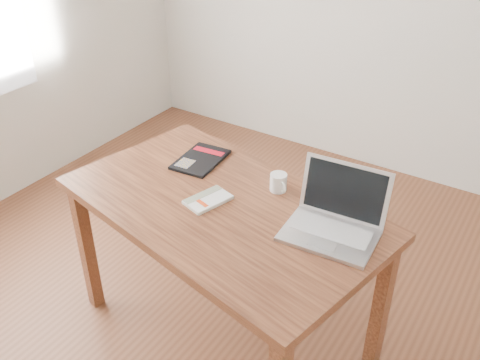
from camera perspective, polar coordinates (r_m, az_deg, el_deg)
The scene contains 6 objects.
room at distance 1.81m, azimuth -2.34°, elevation 11.56°, with size 4.04×4.04×2.70m.
desk at distance 2.23m, azimuth -1.92°, elevation -4.45°, with size 1.46×1.02×0.75m.
white_guidebook at distance 2.19m, azimuth -3.43°, elevation -2.13°, with size 0.16×0.21×0.02m.
black_guidebook at distance 2.48m, azimuth -4.23°, elevation 2.20°, with size 0.21×0.29×0.01m.
laptop at distance 2.04m, azimuth 10.07°, elevation -4.13°, with size 0.36×0.31×0.24m.
coffee_mug at distance 2.25m, azimuth 4.14°, elevation -0.24°, with size 0.09×0.08×0.08m.
Camera 1 is at (0.91, -1.38, 1.99)m, focal length 40.00 mm.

